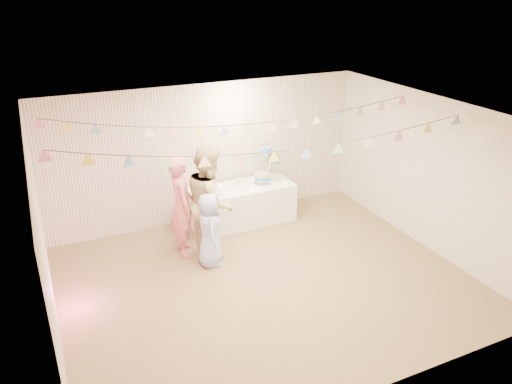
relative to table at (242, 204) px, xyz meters
name	(u,v)px	position (x,y,z in m)	size (l,w,h in m)	color
floor	(266,281)	(-0.47, -2.02, -0.36)	(6.00, 6.00, 0.00)	olive
ceiling	(268,116)	(-0.47, -2.02, 2.24)	(6.00, 6.00, 0.00)	silver
back_wall	(208,153)	(-0.47, 0.48, 0.94)	(6.00, 6.00, 0.00)	white
front_wall	(374,298)	(-0.47, -4.52, 0.94)	(6.00, 6.00, 0.00)	white
left_wall	(43,249)	(-3.47, -2.02, 0.94)	(5.00, 5.00, 0.00)	white
right_wall	(428,173)	(2.53, -2.02, 0.94)	(5.00, 5.00, 0.00)	white
table	(242,204)	(0.00, 0.00, 0.00)	(1.95, 0.78, 0.73)	white
cake_stand	(267,162)	(0.55, 0.05, 0.75)	(0.65, 0.38, 0.73)	silver
cake_bottom	(261,178)	(0.40, -0.01, 0.47)	(0.31, 0.31, 0.15)	#298DC3
cake_middle	(274,160)	(0.73, 0.14, 0.74)	(0.27, 0.27, 0.22)	green
cake_top_tier	(265,150)	(0.49, 0.02, 1.01)	(0.25, 0.25, 0.19)	#4997E6
platter	(213,191)	(-0.58, -0.05, 0.39)	(0.32, 0.32, 0.02)	white
posy	(238,181)	(-0.05, 0.05, 0.46)	(0.14, 0.14, 0.16)	white
person_adult_a	(182,206)	(-1.34, -0.65, 0.50)	(0.63, 0.42, 1.74)	#D06C72
person_adult_b	(210,202)	(-0.92, -0.85, 0.58)	(0.92, 0.72, 1.90)	tan
person_child	(210,230)	(-1.06, -1.17, 0.26)	(0.61, 0.39, 1.24)	#A2B7E5
bunting_back	(236,116)	(-0.47, -0.92, 1.99)	(5.60, 1.10, 0.40)	pink
bunting_front	(274,141)	(-0.47, -2.22, 1.96)	(5.60, 0.90, 0.36)	#72A5E5
tealight_0	(204,196)	(-0.80, -0.15, 0.38)	(0.04, 0.04, 0.03)	#FFD88C
tealight_1	(221,186)	(-0.35, 0.18, 0.38)	(0.04, 0.04, 0.03)	#FFD88C
tealight_2	(251,189)	(0.10, -0.22, 0.38)	(0.04, 0.04, 0.03)	#FFD88C
tealight_3	(254,179)	(0.35, 0.22, 0.38)	(0.04, 0.04, 0.03)	#FFD88C
tealight_4	(285,182)	(0.82, -0.18, 0.38)	(0.04, 0.04, 0.03)	#FFD88C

